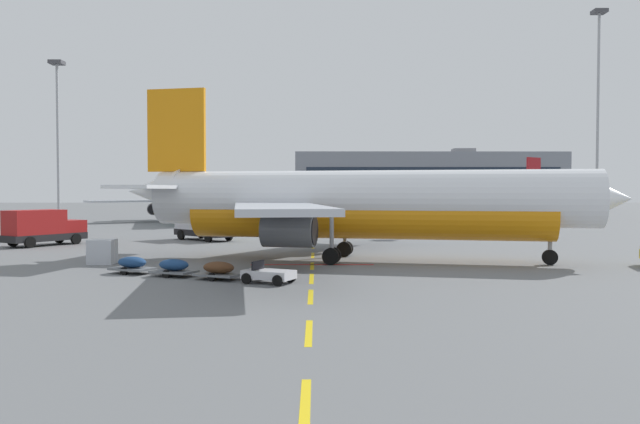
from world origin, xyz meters
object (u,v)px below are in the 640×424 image
object	(u,v)px
uld_cargo_container	(102,252)
airliner_foreground	(359,203)
apron_light_mast_far	(598,95)
airliner_far_right	(185,201)
airliner_mid_left	(492,198)
apron_light_mast_near	(58,122)
baggage_train	(196,268)
catering_truck	(203,223)
fuel_service_truck	(43,227)

from	to	relation	value
uld_cargo_container	airliner_foreground	bearing A→B (deg)	6.17
airliner_foreground	apron_light_mast_far	xyz separation A→B (m)	(35.85, 43.66, 14.07)
airliner_far_right	apron_light_mast_far	size ratio (longest dim) A/B	0.99
airliner_mid_left	apron_light_mast_near	distance (m)	70.55
apron_light_mast_near	uld_cargo_container	bearing A→B (deg)	-64.89
apron_light_mast_near	apron_light_mast_far	world-z (taller)	apron_light_mast_far
baggage_train	apron_light_mast_near	size ratio (longest dim) A/B	0.49
airliner_mid_left	catering_truck	xyz separation A→B (m)	(-41.59, -48.06, -1.92)
baggage_train	catering_truck	bearing A→B (deg)	99.32
catering_truck	uld_cargo_container	bearing A→B (deg)	-98.68
airliner_foreground	uld_cargo_container	world-z (taller)	airliner_foreground
catering_truck	baggage_train	bearing A→B (deg)	-80.68
baggage_train	apron_light_mast_far	size ratio (longest dim) A/B	0.38
airliner_foreground	baggage_train	bearing A→B (deg)	-137.68
airliner_far_right	baggage_train	distance (m)	62.30
airliner_foreground	airliner_far_right	distance (m)	56.88
airliner_foreground	apron_light_mast_near	size ratio (longest dim) A/B	1.53
baggage_train	airliner_mid_left	bearing A→B (deg)	63.61
catering_truck	baggage_train	xyz separation A→B (m)	(4.41, -26.87, -1.11)
airliner_foreground	catering_truck	size ratio (longest dim) A/B	5.17
catering_truck	fuel_service_truck	size ratio (longest dim) A/B	0.93
airliner_mid_left	baggage_train	distance (m)	83.69
airliner_foreground	baggage_train	world-z (taller)	airliner_foreground
airliner_far_right	airliner_mid_left	bearing A→B (deg)	15.64
fuel_service_truck	apron_light_mast_near	xyz separation A→B (m)	(-11.51, 31.77, 12.57)
fuel_service_truck	apron_light_mast_far	world-z (taller)	apron_light_mast_far
apron_light_mast_far	airliner_far_right	bearing A→B (deg)	171.78
fuel_service_truck	apron_light_mast_near	world-z (taller)	apron_light_mast_near
baggage_train	apron_light_mast_near	bearing A→B (deg)	118.80
apron_light_mast_far	fuel_service_truck	bearing A→B (deg)	-153.21
fuel_service_truck	baggage_train	world-z (taller)	fuel_service_truck
fuel_service_truck	uld_cargo_container	distance (m)	17.01
airliner_mid_left	fuel_service_truck	world-z (taller)	airliner_mid_left
airliner_foreground	airliner_far_right	xyz separation A→B (m)	(-22.76, 52.13, -0.60)
airliner_mid_left	airliner_far_right	world-z (taller)	airliner_mid_left
catering_truck	apron_light_mast_near	size ratio (longest dim) A/B	0.30
catering_truck	airliner_mid_left	bearing A→B (deg)	49.13
airliner_foreground	fuel_service_truck	distance (m)	29.52
airliner_far_right	baggage_train	world-z (taller)	airliner_far_right
airliner_mid_left	fuel_service_truck	size ratio (longest dim) A/B	3.95
fuel_service_truck	apron_light_mast_far	distance (m)	72.14
airliner_foreground	airliner_mid_left	distance (m)	71.77
catering_truck	fuel_service_truck	xyz separation A→B (m)	(-12.92, -6.19, 0.00)
fuel_service_truck	apron_light_mast_far	size ratio (longest dim) A/B	0.24
catering_truck	apron_light_mast_near	world-z (taller)	apron_light_mast_near
airliner_far_right	apron_light_mast_near	size ratio (longest dim) A/B	1.29
airliner_foreground	catering_truck	xyz separation A→B (m)	(-13.95, 18.18, -2.30)
airliner_far_right	fuel_service_truck	xyz separation A→B (m)	(-4.11, -40.14, -1.70)
airliner_mid_left	apron_light_mast_near	world-z (taller)	apron_light_mast_near
fuel_service_truck	airliner_far_right	bearing A→B (deg)	84.15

